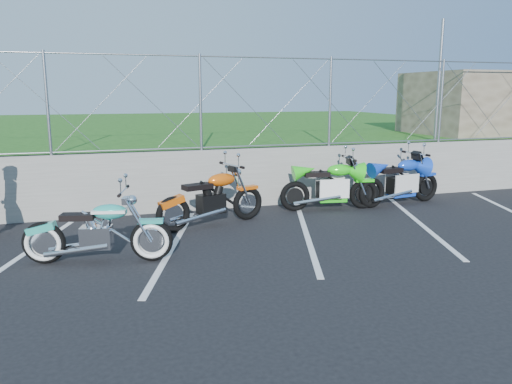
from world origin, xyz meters
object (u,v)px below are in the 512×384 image
object	(u,v)px
cruiser_turquoise	(100,234)
sportbike_green	(331,188)
naked_orange	(213,200)
sportbike_blue	(401,183)

from	to	relation	value
cruiser_turquoise	sportbike_green	world-z (taller)	sportbike_green
naked_orange	sportbike_blue	world-z (taller)	sportbike_blue
cruiser_turquoise	sportbike_green	xyz separation A→B (m)	(4.81, 2.10, 0.05)
cruiser_turquoise	naked_orange	world-z (taller)	naked_orange
sportbike_blue	sportbike_green	bearing A→B (deg)	171.95
cruiser_turquoise	naked_orange	bearing A→B (deg)	49.89
cruiser_turquoise	naked_orange	distance (m)	2.61
cruiser_turquoise	sportbike_blue	bearing A→B (deg)	30.75
cruiser_turquoise	sportbike_green	bearing A→B (deg)	36.50
naked_orange	sportbike_green	bearing A→B (deg)	-6.85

